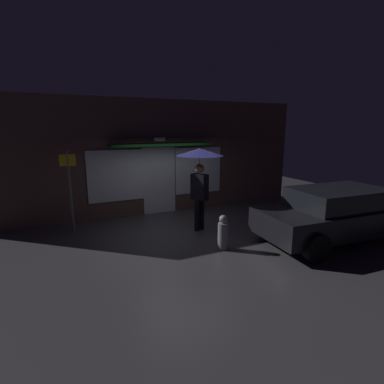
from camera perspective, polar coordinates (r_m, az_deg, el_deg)
name	(u,v)px	position (r m, az deg, el deg)	size (l,w,h in m)	color
ground_plane	(186,233)	(8.07, -1.23, -7.97)	(18.00, 18.00, 0.00)	#423F44
building_facade	(157,157)	(9.80, -6.80, 6.71)	(10.53, 1.00, 3.71)	brown
person_with_umbrella	(200,165)	(7.89, 1.50, 5.37)	(1.27, 1.27, 2.28)	black
parked_car	(337,213)	(8.25, 26.48, -3.77)	(4.24, 2.09, 1.35)	black
street_sign_post	(70,187)	(8.44, -22.71, 0.94)	(0.40, 0.07, 2.24)	#595B60
sidewalk_bollard	(198,204)	(9.85, 1.13, -2.30)	(0.21, 0.21, 0.61)	#B2A899
fire_hydrant	(223,233)	(6.96, 6.04, -8.04)	(0.24, 0.24, 0.84)	gray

